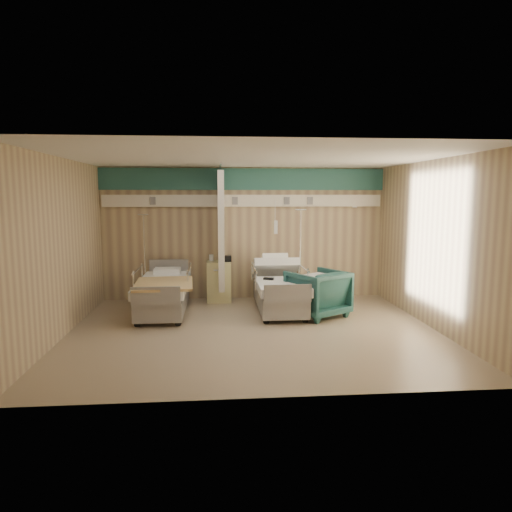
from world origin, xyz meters
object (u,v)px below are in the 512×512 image
Objects in this scene: iv_stand_right at (300,282)px; bedside_cabinet at (219,281)px; bed_left at (164,297)px; visitor_armchair at (318,293)px; iv_stand_left at (145,284)px; bed_right at (279,295)px.

bedside_cabinet is at bearing 175.82° from iv_stand_right.
bedside_cabinet is at bearing 40.60° from bed_left.
visitor_armchair is (1.80, -1.35, 0.00)m from bedside_cabinet.
iv_stand_right reaches higher than iv_stand_left.
visitor_armchair is at bearing -85.08° from iv_stand_right.
bedside_cabinet is (1.05, 0.90, 0.11)m from bed_left.
visitor_armchair is 0.49× the size of iv_stand_right.
bed_left is at bearing 180.00° from bed_right.
bed_left is at bearing -63.41° from iv_stand_left.
visitor_armchair is 3.62m from iv_stand_left.
bedside_cabinet is 0.90× the size of visitor_armchair.
visitor_armchair is (2.85, -0.45, 0.11)m from bed_left.
bed_right is at bearing -38.05° from bedside_cabinet.
iv_stand_right is at bearing 54.96° from bed_right.
iv_stand_left is (-2.68, 0.96, 0.06)m from bed_right.
bedside_cabinet is (-1.15, 0.90, 0.11)m from bed_right.
visitor_armchair is at bearing -8.98° from bed_left.
iv_stand_right reaches higher than visitor_armchair.
bed_left is (-2.20, 0.00, 0.00)m from bed_right.
iv_stand_right reaches higher than bedside_cabinet.
bed_left is at bearing -39.34° from visitor_armchair.
visitor_armchair reaches higher than bedside_cabinet.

